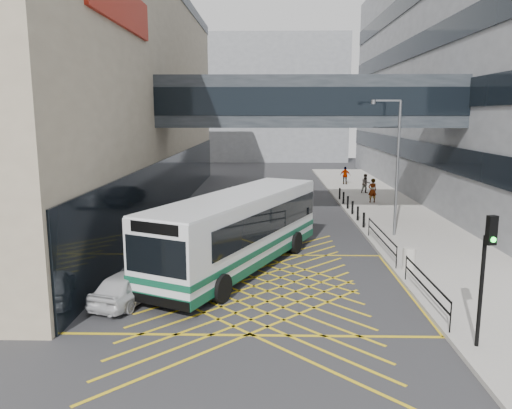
# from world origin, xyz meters

# --- Properties ---
(ground) EXTENTS (120.00, 120.00, 0.00)m
(ground) POSITION_xyz_m (0.00, 0.00, 0.00)
(ground) COLOR #333335
(building_whsmith) EXTENTS (24.17, 42.00, 16.00)m
(building_whsmith) POSITION_xyz_m (-17.98, 16.00, 8.00)
(building_whsmith) COLOR tan
(building_whsmith) RESTS_ON ground
(building_far) EXTENTS (28.00, 16.00, 18.00)m
(building_far) POSITION_xyz_m (-2.00, 60.00, 9.00)
(building_far) COLOR gray
(building_far) RESTS_ON ground
(skybridge) EXTENTS (20.00, 4.10, 3.00)m
(skybridge) POSITION_xyz_m (3.00, 12.00, 7.50)
(skybridge) COLOR #2B3035
(skybridge) RESTS_ON ground
(pavement) EXTENTS (6.00, 54.00, 0.16)m
(pavement) POSITION_xyz_m (9.00, 15.00, 0.08)
(pavement) COLOR #AAA59C
(pavement) RESTS_ON ground
(box_junction) EXTENTS (12.00, 9.00, 0.01)m
(box_junction) POSITION_xyz_m (0.00, 0.00, 0.00)
(box_junction) COLOR gold
(box_junction) RESTS_ON ground
(bus) EXTENTS (7.46, 11.97, 3.34)m
(bus) POSITION_xyz_m (-0.68, 2.44, 1.79)
(bus) COLOR silver
(bus) RESTS_ON ground
(car_white) EXTENTS (2.65, 4.17, 1.23)m
(car_white) POSITION_xyz_m (-4.50, -1.81, 0.62)
(car_white) COLOR silver
(car_white) RESTS_ON ground
(car_dark) EXTENTS (2.33, 4.80, 1.45)m
(car_dark) POSITION_xyz_m (-1.58, 18.22, 0.72)
(car_dark) COLOR black
(car_dark) RESTS_ON ground
(car_silver) EXTENTS (2.48, 4.46, 1.31)m
(car_silver) POSITION_xyz_m (1.04, 17.81, 0.66)
(car_silver) COLOR #919399
(car_silver) RESTS_ON ground
(traffic_light) EXTENTS (0.31, 0.47, 3.89)m
(traffic_light) POSITION_xyz_m (6.64, -5.48, 2.69)
(traffic_light) COLOR black
(traffic_light) RESTS_ON pavement
(street_lamp) EXTENTS (1.68, 0.31, 7.37)m
(street_lamp) POSITION_xyz_m (7.41, 8.10, 4.36)
(street_lamp) COLOR slate
(street_lamp) RESTS_ON pavement
(litter_bin) EXTENTS (0.55, 0.55, 0.95)m
(litter_bin) POSITION_xyz_m (6.66, 1.91, 0.63)
(litter_bin) COLOR #ADA89E
(litter_bin) RESTS_ON pavement
(kerb_railings) EXTENTS (0.05, 12.54, 1.00)m
(kerb_railings) POSITION_xyz_m (6.15, 1.78, 0.88)
(kerb_railings) COLOR black
(kerb_railings) RESTS_ON pavement
(bollards) EXTENTS (0.14, 10.14, 0.90)m
(bollards) POSITION_xyz_m (6.25, 15.00, 0.61)
(bollards) COLOR black
(bollards) RESTS_ON pavement
(pedestrian_a) EXTENTS (0.82, 0.66, 1.82)m
(pedestrian_a) POSITION_xyz_m (8.52, 18.65, 1.07)
(pedestrian_a) COLOR gray
(pedestrian_a) RESTS_ON pavement
(pedestrian_b) EXTENTS (0.85, 0.57, 1.63)m
(pedestrian_b) POSITION_xyz_m (8.88, 23.13, 0.98)
(pedestrian_b) COLOR gray
(pedestrian_b) RESTS_ON pavement
(pedestrian_c) EXTENTS (1.07, 0.67, 1.69)m
(pedestrian_c) POSITION_xyz_m (7.99, 28.62, 1.01)
(pedestrian_c) COLOR gray
(pedestrian_c) RESTS_ON pavement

